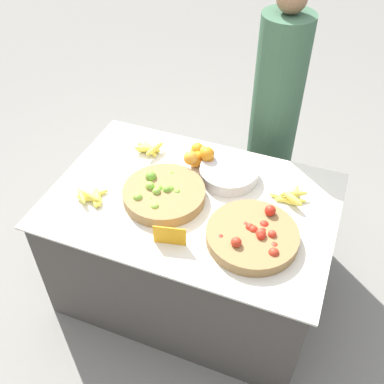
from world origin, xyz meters
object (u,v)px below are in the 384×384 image
Objects in this scene: tomato_basket at (252,236)px; lime_bowl at (163,194)px; price_sign at (170,236)px; metal_bowl at (229,173)px; vendor_person at (273,124)px.

lime_bowl is at bearing 167.78° from tomato_basket.
lime_bowl is 0.30m from price_sign.
lime_bowl is 1.35× the size of metal_bowl.
metal_bowl is at bearing 65.51° from price_sign.
metal_bowl is at bearing 122.06° from tomato_basket.
price_sign is 0.09× the size of vendor_person.
price_sign reaches higher than lime_bowl.
metal_bowl is 0.53m from price_sign.
lime_bowl is at bearing -112.88° from vendor_person.
vendor_person is at bearing 66.35° from price_sign.
lime_bowl is 0.49m from tomato_basket.
tomato_basket is at bearing -82.14° from vendor_person.
metal_bowl is 2.09× the size of price_sign.
lime_bowl is at bearing 106.64° from price_sign.
tomato_basket is 1.38× the size of metal_bowl.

